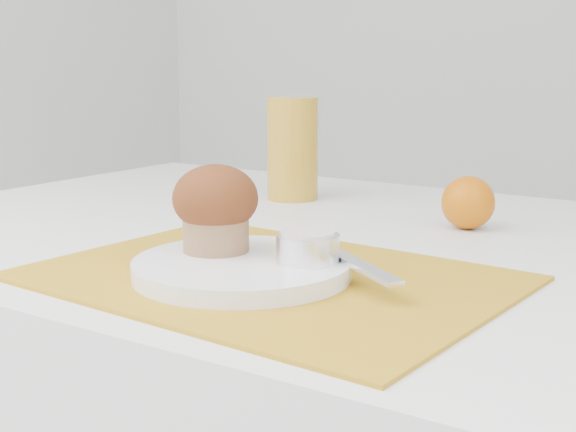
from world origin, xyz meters
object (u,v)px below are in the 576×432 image
Objects in this scene: orange at (468,203)px; juice_glass at (293,149)px; muffin at (216,207)px; plate at (242,268)px.

juice_glass is (-0.30, 0.06, 0.04)m from orange.
juice_glass is 0.42m from muffin.
orange is 0.43× the size of juice_glass.
muffin is (-0.14, -0.33, 0.03)m from orange.
muffin reaches higher than orange.
plate is at bearing -62.97° from juice_glass.
juice_glass reaches higher than muffin.
muffin is (-0.04, 0.01, 0.05)m from plate.
plate is 1.38× the size of juice_glass.
plate is at bearing -105.26° from orange.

